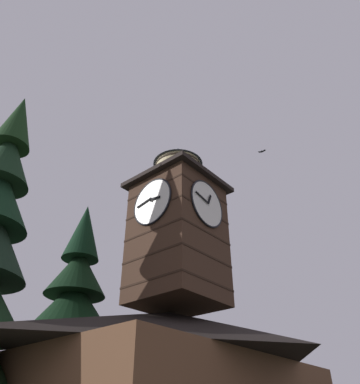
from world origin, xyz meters
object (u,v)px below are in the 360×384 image
building_main (170,382)px  clock_tower (178,227)px  moon (64,329)px  pine_tree_behind (67,347)px  flying_bird_high (262,151)px

building_main → clock_tower: clock_tower is taller
clock_tower → moon: size_ratio=4.56×
moon → building_main: bearing=65.2°
clock_tower → pine_tree_behind: bearing=-67.4°
building_main → flying_bird_high: 16.24m
pine_tree_behind → flying_bird_high: size_ratio=24.84×
clock_tower → building_main: bearing=-121.1°
moon → clock_tower: bearing=65.1°
moon → flying_bird_high: 37.85m
building_main → moon: moon is taller
building_main → clock_tower: (0.59, 0.98, 7.48)m
building_main → pine_tree_behind: bearing=-57.3°
clock_tower → flying_bird_high: (-5.96, 2.73, 7.40)m
building_main → moon: (-14.98, -32.49, 9.41)m
pine_tree_behind → moon: 34.14m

